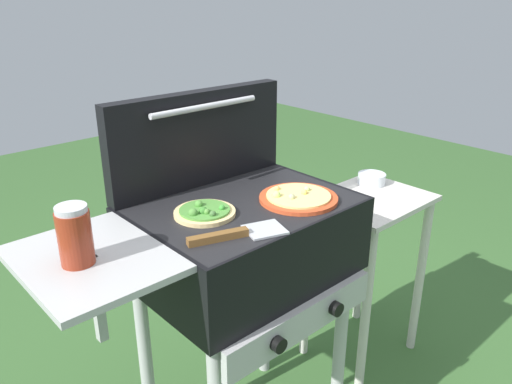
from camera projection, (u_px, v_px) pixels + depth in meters
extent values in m
cube|color=black|center=(244.00, 239.00, 1.55)|extent=(0.64, 0.48, 0.24)
cube|color=black|center=(244.00, 204.00, 1.50)|extent=(0.61, 0.46, 0.01)
cube|color=#B2B2B2|center=(92.00, 260.00, 1.21)|extent=(0.32, 0.41, 0.02)
cube|color=#B2B2B2|center=(97.00, 299.00, 1.25)|extent=(0.02, 0.02, 0.24)
cube|color=#B2B2B2|center=(303.00, 322.00, 1.44)|extent=(0.58, 0.02, 0.10)
cylinder|color=black|center=(279.00, 345.00, 1.35)|extent=(0.04, 0.02, 0.04)
cylinder|color=black|center=(336.00, 309.00, 1.50)|extent=(0.04, 0.02, 0.04)
cylinder|color=#B2B2B2|center=(340.00, 349.00, 1.75)|extent=(0.04, 0.04, 0.66)
cylinder|color=#B2B2B2|center=(146.00, 365.00, 1.68)|extent=(0.04, 0.04, 0.66)
cylinder|color=#B2B2B2|center=(265.00, 302.00, 2.01)|extent=(0.04, 0.04, 0.66)
cube|color=black|center=(198.00, 139.00, 1.59)|extent=(0.63, 0.07, 0.30)
cylinder|color=#B7B7BC|center=(206.00, 107.00, 1.52)|extent=(0.38, 0.02, 0.02)
cylinder|color=#E0C17F|center=(205.00, 213.00, 1.42)|extent=(0.17, 0.17, 0.01)
cylinder|color=#4C8C38|center=(205.00, 210.00, 1.41)|extent=(0.14, 0.14, 0.01)
sphere|color=#4F9039|center=(199.00, 204.00, 1.43)|extent=(0.02, 0.02, 0.02)
sphere|color=#57933D|center=(207.00, 212.00, 1.39)|extent=(0.02, 0.02, 0.02)
sphere|color=#4C8A38|center=(194.00, 213.00, 1.38)|extent=(0.03, 0.03, 0.03)
sphere|color=#436F36|center=(213.00, 214.00, 1.37)|extent=(0.02, 0.02, 0.02)
sphere|color=green|center=(222.00, 208.00, 1.41)|extent=(0.02, 0.02, 0.02)
sphere|color=#3B7D2D|center=(203.00, 211.00, 1.39)|extent=(0.02, 0.02, 0.02)
cylinder|color=#C64723|center=(298.00, 198.00, 1.52)|extent=(0.24, 0.24, 0.01)
cylinder|color=#EDD17A|center=(299.00, 196.00, 1.51)|extent=(0.19, 0.19, 0.01)
sphere|color=#CAE182|center=(307.00, 189.00, 1.54)|extent=(0.02, 0.02, 0.02)
sphere|color=#F2CF5D|center=(304.00, 192.00, 1.52)|extent=(0.02, 0.02, 0.02)
sphere|color=#B9BB85|center=(292.00, 197.00, 1.48)|extent=(0.02, 0.02, 0.02)
sphere|color=#F2BF64|center=(277.00, 188.00, 1.55)|extent=(0.02, 0.02, 0.02)
sphere|color=#C8E874|center=(276.00, 195.00, 1.50)|extent=(0.03, 0.03, 0.03)
cylinder|color=maroon|center=(75.00, 238.00, 1.15)|extent=(0.08, 0.08, 0.13)
cylinder|color=silver|center=(71.00, 209.00, 1.12)|extent=(0.07, 0.07, 0.01)
cube|color=#B7BABF|center=(265.00, 230.00, 1.33)|extent=(0.12, 0.12, 0.01)
cube|color=brown|center=(218.00, 237.00, 1.27)|extent=(0.16, 0.07, 0.02)
cube|color=beige|center=(371.00, 199.00, 1.98)|extent=(0.44, 0.36, 0.02)
cylinder|color=beige|center=(366.00, 314.00, 1.90)|extent=(0.04, 0.04, 0.71)
cylinder|color=beige|center=(420.00, 278.00, 2.13)|extent=(0.04, 0.04, 0.71)
cylinder|color=beige|center=(306.00, 282.00, 2.10)|extent=(0.04, 0.04, 0.71)
cylinder|color=beige|center=(362.00, 252.00, 2.34)|extent=(0.04, 0.04, 0.71)
cylinder|color=silver|center=(372.00, 179.00, 2.10)|extent=(0.11, 0.11, 0.04)
cylinder|color=maroon|center=(371.00, 180.00, 2.10)|extent=(0.09, 0.09, 0.02)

